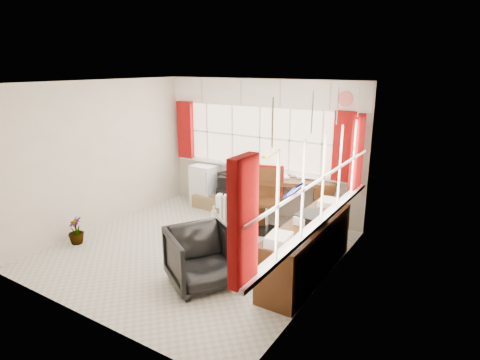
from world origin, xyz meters
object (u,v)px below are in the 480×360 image
object	(u,v)px
tv_bench	(228,204)
crt_tv	(235,185)
desk_lamp	(278,157)
task_chair	(269,197)
radiator	(232,217)
office_chair	(202,258)
credenza	(307,248)
desk	(291,198)
mini_fridge	(206,184)

from	to	relation	value
tv_bench	crt_tv	size ratio (longest dim) A/B	2.15
desk_lamp	task_chair	bearing A→B (deg)	-75.60
desk_lamp	radiator	size ratio (longest dim) A/B	0.64
office_chair	credenza	xyz separation A→B (m)	(1.03, 0.94, 0.01)
task_chair	tv_bench	size ratio (longest dim) A/B	0.79
office_chair	tv_bench	distance (m)	2.77
tv_bench	credenza	bearing A→B (deg)	-33.70
tv_bench	office_chair	bearing A→B (deg)	-63.09
desk_lamp	task_chair	xyz separation A→B (m)	(0.17, -0.66, -0.53)
desk	credenza	bearing A→B (deg)	-58.16
crt_tv	tv_bench	bearing A→B (deg)	-113.63
task_chair	crt_tv	bearing A→B (deg)	151.63
crt_tv	credenza	bearing A→B (deg)	-37.02
tv_bench	task_chair	bearing A→B (deg)	-20.50
office_chair	desk_lamp	bearing A→B (deg)	38.47
crt_tv	mini_fridge	bearing A→B (deg)	-173.99
desk	office_chair	world-z (taller)	desk
mini_fridge	desk_lamp	bearing A→B (deg)	6.15
task_chair	radiator	xyz separation A→B (m)	(-0.48, -0.39, -0.33)
desk	credenza	xyz separation A→B (m)	(0.98, -1.57, -0.08)
credenza	crt_tv	world-z (taller)	credenza
desk_lamp	credenza	size ratio (longest dim) A/B	0.20
office_chair	crt_tv	bearing A→B (deg)	56.41
office_chair	radiator	distance (m)	1.76
office_chair	credenza	size ratio (longest dim) A/B	0.41
radiator	credenza	bearing A→B (deg)	-23.24
credenza	desk_lamp	bearing A→B (deg)	127.16
desk_lamp	tv_bench	xyz separation A→B (m)	(-0.94, -0.25, -0.99)
radiator	tv_bench	world-z (taller)	radiator
tv_bench	crt_tv	world-z (taller)	crt_tv
office_chair	tv_bench	bearing A→B (deg)	58.93
crt_tv	mini_fridge	distance (m)	0.67
office_chair	credenza	bearing A→B (deg)	-15.78
desk_lamp	credenza	bearing A→B (deg)	-52.84
desk	radiator	world-z (taller)	desk
crt_tv	desk_lamp	bearing A→B (deg)	6.25
crt_tv	task_chair	bearing A→B (deg)	-28.37
task_chair	office_chair	xyz separation A→B (m)	(0.14, -2.04, -0.21)
desk	task_chair	xyz separation A→B (m)	(-0.19, -0.47, 0.12)
desk_lamp	desk	bearing A→B (deg)	-28.16
office_chair	credenza	world-z (taller)	credenza
credenza	tv_bench	size ratio (longest dim) A/B	1.43
office_chair	crt_tv	world-z (taller)	office_chair
radiator	tv_bench	xyz separation A→B (m)	(-0.63, 0.81, -0.13)
task_chair	mini_fridge	xyz separation A→B (m)	(-1.70, 0.50, -0.18)
credenza	mini_fridge	distance (m)	3.29
desk_lamp	tv_bench	world-z (taller)	desk_lamp
desk_lamp	crt_tv	world-z (taller)	desk_lamp
office_chair	mini_fridge	size ratio (longest dim) A/B	1.02
task_chair	credenza	distance (m)	1.62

